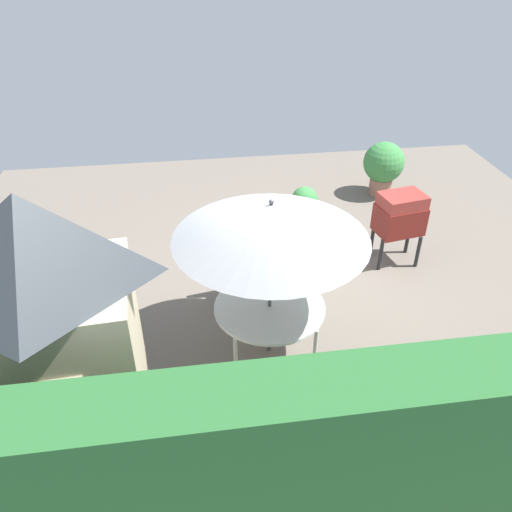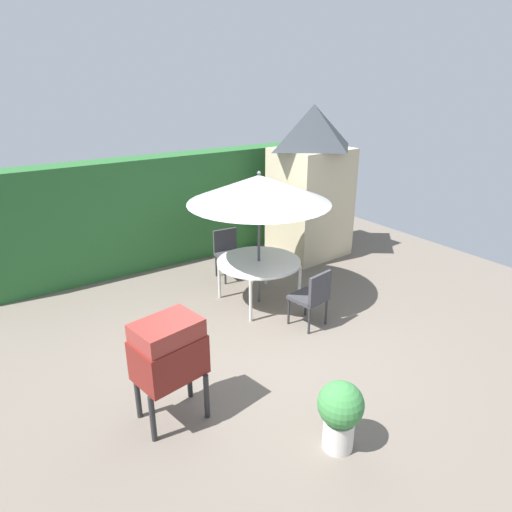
# 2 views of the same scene
# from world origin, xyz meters

# --- Properties ---
(ground_plane) EXTENTS (11.00, 11.00, 0.00)m
(ground_plane) POSITION_xyz_m (0.00, 0.00, 0.00)
(ground_plane) COLOR #6B6056
(hedge_backdrop) EXTENTS (6.90, 0.56, 2.13)m
(hedge_backdrop) POSITION_xyz_m (0.00, 3.50, 1.07)
(hedge_backdrop) COLOR #28602D
(hedge_backdrop) RESTS_ON ground
(garden_shed) EXTENTS (1.57, 1.37, 3.04)m
(garden_shed) POSITION_xyz_m (2.69, 2.22, 1.55)
(garden_shed) COLOR #C6B793
(garden_shed) RESTS_ON ground
(patio_table) EXTENTS (1.37, 1.37, 0.73)m
(patio_table) POSITION_xyz_m (0.55, 0.96, 0.68)
(patio_table) COLOR white
(patio_table) RESTS_ON ground
(patio_umbrella) EXTENTS (2.24, 2.24, 2.19)m
(patio_umbrella) POSITION_xyz_m (0.55, 0.96, 1.92)
(patio_umbrella) COLOR #4C4C51
(patio_umbrella) RESTS_ON ground
(bbq_grill) EXTENTS (0.78, 0.62, 1.20)m
(bbq_grill) POSITION_xyz_m (-1.80, -0.81, 0.85)
(bbq_grill) COLOR maroon
(bbq_grill) RESTS_ON ground
(chair_near_shed) EXTENTS (0.50, 0.50, 0.90)m
(chair_near_shed) POSITION_xyz_m (0.66, 2.12, 0.52)
(chair_near_shed) COLOR #38383D
(chair_near_shed) RESTS_ON ground
(chair_far_side) EXTENTS (0.53, 0.54, 0.90)m
(chair_far_side) POSITION_xyz_m (0.75, -0.16, 0.52)
(chair_far_side) COLOR #38383D
(chair_far_side) RESTS_ON ground
(potted_plant_by_shed) EXTENTS (0.46, 0.46, 0.76)m
(potted_plant_by_shed) POSITION_xyz_m (-0.60, -2.14, 0.44)
(potted_plant_by_shed) COLOR silver
(potted_plant_by_shed) RESTS_ON ground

